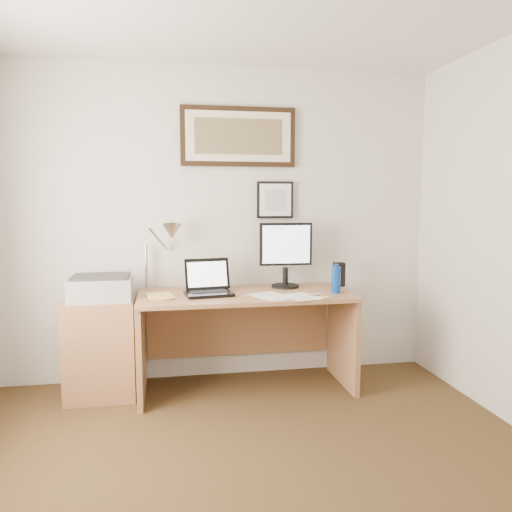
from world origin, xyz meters
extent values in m
cube|color=silver|center=(0.00, 2.00, 1.25)|extent=(3.50, 0.02, 2.50)
cube|color=#93633D|center=(-0.92, 1.68, 0.36)|extent=(0.50, 0.40, 0.73)
cylinder|color=#0B3A92|center=(0.83, 1.53, 0.85)|extent=(0.07, 0.07, 0.20)
cylinder|color=#0B3A92|center=(0.83, 1.53, 0.96)|extent=(0.04, 0.04, 0.02)
cube|color=black|center=(0.95, 1.80, 0.85)|extent=(0.09, 0.08, 0.19)
cube|color=white|center=(0.32, 1.48, 0.75)|extent=(0.34, 0.39, 0.00)
cube|color=white|center=(0.53, 1.41, 0.75)|extent=(0.25, 0.31, 0.00)
cube|color=#E3CA6B|center=(0.67, 1.35, 0.76)|extent=(0.09, 0.09, 0.01)
cylinder|color=white|center=(0.63, 1.45, 0.76)|extent=(0.14, 0.06, 0.02)
imported|color=#D7B865|center=(-0.57, 1.56, 0.76)|extent=(0.22, 0.27, 0.02)
cube|color=#93633D|center=(0.15, 1.63, 0.73)|extent=(1.60, 0.70, 0.03)
cube|color=#93633D|center=(-0.63, 1.63, 0.36)|extent=(0.04, 0.65, 0.72)
cube|color=#93633D|center=(0.93, 1.63, 0.36)|extent=(0.04, 0.65, 0.72)
cube|color=#93633D|center=(0.15, 1.96, 0.45)|extent=(1.50, 0.03, 0.55)
cube|color=black|center=(-0.13, 1.60, 0.76)|extent=(0.37, 0.28, 0.02)
cube|color=black|center=(-0.13, 1.63, 0.78)|extent=(0.29, 0.17, 0.00)
cube|color=black|center=(-0.13, 1.73, 0.89)|extent=(0.35, 0.12, 0.23)
cube|color=white|center=(-0.13, 1.72, 0.89)|extent=(0.30, 0.09, 0.18)
cylinder|color=black|center=(0.50, 1.83, 0.76)|extent=(0.22, 0.22, 0.02)
cylinder|color=black|center=(0.50, 1.83, 0.84)|extent=(0.04, 0.04, 0.14)
cube|color=black|center=(0.50, 1.82, 1.10)|extent=(0.42, 0.05, 0.34)
cube|color=white|center=(0.50, 1.80, 1.10)|extent=(0.38, 0.02, 0.30)
cube|color=#A3A3A6|center=(-0.90, 1.68, 0.81)|extent=(0.44, 0.34, 0.16)
cube|color=#2E2E2E|center=(-0.90, 1.68, 0.90)|extent=(0.40, 0.30, 0.02)
cylinder|color=silver|center=(-0.59, 1.92, 0.93)|extent=(0.02, 0.02, 0.36)
cylinder|color=silver|center=(-0.49, 1.86, 1.15)|extent=(0.15, 0.23, 0.19)
cone|color=silver|center=(-0.39, 1.80, 1.21)|extent=(0.16, 0.18, 0.15)
cube|color=black|center=(0.15, 1.98, 1.95)|extent=(0.92, 0.03, 0.47)
cube|color=#ECE1C6|center=(0.15, 1.96, 1.95)|extent=(0.84, 0.01, 0.39)
cube|color=brown|center=(0.15, 1.95, 1.95)|extent=(0.70, 0.00, 0.28)
cube|color=black|center=(0.45, 1.98, 1.45)|extent=(0.30, 0.02, 0.30)
cube|color=white|center=(0.45, 1.96, 1.45)|extent=(0.26, 0.00, 0.26)
cube|color=#AFB4B9|center=(0.45, 1.96, 1.45)|extent=(0.17, 0.00, 0.17)
camera|label=1|loc=(-0.42, -2.03, 1.46)|focal=35.00mm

